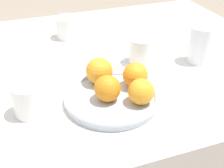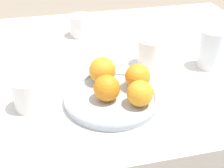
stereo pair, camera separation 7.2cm
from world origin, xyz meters
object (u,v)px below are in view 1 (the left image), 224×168
(fruit_platter, at_px, (112,98))
(cup_0, at_px, (28,100))
(orange_1, at_px, (135,75))
(orange_0, at_px, (107,88))
(cup_2, at_px, (142,50))
(water_glass, at_px, (200,44))
(orange_3, at_px, (99,71))
(orange_2, at_px, (141,92))
(cup_1, at_px, (67,27))

(fruit_platter, bearing_deg, cup_0, 173.26)
(fruit_platter, distance_m, orange_1, 0.08)
(fruit_platter, xyz_separation_m, orange_0, (-0.01, -0.01, 0.04))
(orange_0, xyz_separation_m, cup_2, (0.16, 0.17, -0.01))
(water_glass, distance_m, cup_2, 0.17)
(orange_0, height_order, cup_2, same)
(cup_0, bearing_deg, fruit_platter, -6.74)
(orange_3, height_order, cup_2, orange_3)
(orange_2, bearing_deg, orange_0, 151.26)
(fruit_platter, bearing_deg, water_glass, 19.17)
(orange_1, xyz_separation_m, cup_1, (-0.08, 0.39, -0.01))
(orange_2, bearing_deg, cup_0, 164.16)
(orange_1, bearing_deg, orange_2, -103.14)
(water_glass, relative_size, cup_1, 1.36)
(orange_1, relative_size, water_glass, 0.58)
(orange_0, relative_size, cup_1, 0.78)
(fruit_platter, bearing_deg, orange_2, -41.25)
(orange_3, bearing_deg, cup_0, -165.64)
(cup_0, height_order, cup_1, cup_0)
(fruit_platter, relative_size, cup_1, 2.88)
(fruit_platter, relative_size, water_glass, 2.11)
(fruit_platter, relative_size, orange_0, 3.69)
(orange_0, bearing_deg, water_glass, 19.87)
(orange_0, distance_m, cup_1, 0.42)
(fruit_platter, bearing_deg, orange_3, 96.96)
(orange_0, distance_m, orange_2, 0.08)
(orange_3, bearing_deg, orange_0, -94.44)
(orange_1, distance_m, orange_3, 0.09)
(orange_2, distance_m, cup_1, 0.46)
(orange_1, xyz_separation_m, orange_2, (-0.02, -0.07, -0.00))
(cup_1, bearing_deg, cup_0, -114.80)
(cup_2, bearing_deg, fruit_platter, -133.25)
(water_glass, bearing_deg, orange_2, -148.98)
(orange_0, bearing_deg, cup_2, 45.76)
(cup_2, bearing_deg, orange_1, -120.49)
(fruit_platter, distance_m, orange_2, 0.08)
(water_glass, height_order, cup_2, water_glass)
(orange_0, relative_size, orange_1, 0.99)
(cup_0, distance_m, cup_1, 0.43)
(orange_3, bearing_deg, cup_2, 29.68)
(cup_1, xyz_separation_m, cup_2, (0.16, -0.25, 0.00))
(orange_3, xyz_separation_m, cup_2, (0.16, 0.09, -0.01))
(orange_3, xyz_separation_m, cup_1, (-0.00, 0.34, -0.01))
(orange_2, xyz_separation_m, orange_3, (-0.06, 0.12, 0.00))
(orange_1, distance_m, cup_0, 0.26)
(cup_1, bearing_deg, water_glass, -43.76)
(fruit_platter, relative_size, orange_1, 3.65)
(orange_0, distance_m, water_glass, 0.34)
(orange_0, height_order, cup_1, orange_0)
(orange_1, bearing_deg, orange_3, 149.10)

